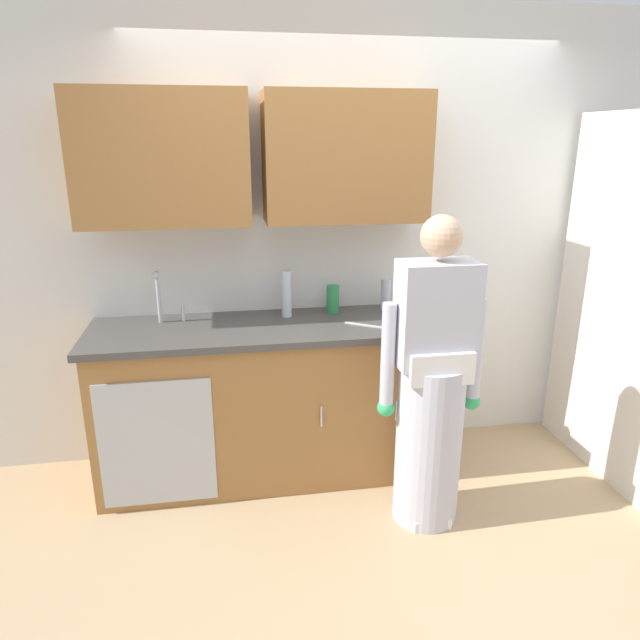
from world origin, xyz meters
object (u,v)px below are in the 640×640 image
sink (166,332)px  knife_on_counter (365,325)px  bottle_dish_liquid (385,294)px  bottle_cleaner_spray (286,294)px  person_at_sink (431,399)px  bottle_soap (333,299)px  cup_by_sink (414,312)px

sink → knife_on_counter: 1.12m
bottle_dish_liquid → sink: bearing=-171.9°
sink → bottle_cleaner_spray: size_ratio=1.79×
bottle_cleaner_spray → knife_on_counter: 0.51m
sink → bottle_dish_liquid: bearing=8.1°
bottle_dish_liquid → bottle_cleaner_spray: bearing=-175.4°
person_at_sink → bottle_soap: (-0.37, 0.77, 0.33)m
person_at_sink → knife_on_counter: person_at_sink is taller
sink → knife_on_counter: sink is taller
bottle_dish_liquid → cup_by_sink: 0.28m
bottle_dish_liquid → cup_by_sink: bearing=-68.9°
person_at_sink → bottle_cleaner_spray: size_ratio=5.80×
person_at_sink → bottle_dish_liquid: 0.85m
sink → cup_by_sink: size_ratio=4.93×
bottle_dish_liquid → bottle_cleaner_spray: (-0.62, -0.05, 0.05)m
bottle_soap → person_at_sink: bearing=-64.6°
knife_on_counter → bottle_soap: bearing=-31.6°
bottle_cleaner_spray → bottle_soap: size_ratio=1.67×
person_at_sink → sink: bearing=156.1°
bottle_cleaner_spray → cup_by_sink: bottle_cleaner_spray is taller
cup_by_sink → sink: bearing=177.1°
person_at_sink → cup_by_sink: 0.61m
bottle_soap → cup_by_sink: (0.43, -0.24, -0.03)m
bottle_soap → knife_on_counter: (0.13, -0.29, -0.08)m
bottle_cleaner_spray → knife_on_counter: size_ratio=1.16×
person_at_sink → bottle_dish_liquid: (-0.03, 0.78, 0.34)m
bottle_dish_liquid → knife_on_counter: (-0.20, -0.31, -0.09)m
bottle_cleaner_spray → bottle_dish_liquid: bearing=4.6°
bottle_soap → bottle_dish_liquid: bearing=2.5°
person_at_sink → knife_on_counter: 0.59m
person_at_sink → cup_by_sink: bearing=82.5°
bottle_dish_liquid → bottle_cleaner_spray: 0.62m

